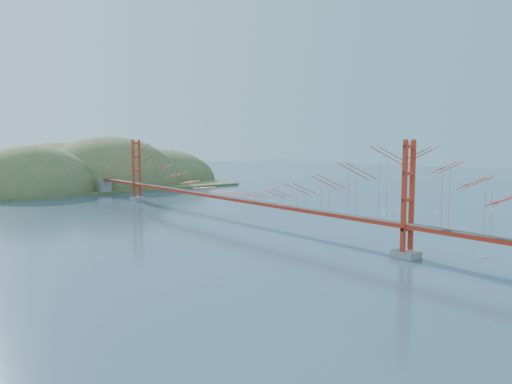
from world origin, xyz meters
TOP-DOWN VIEW (x-y plane):
  - ground at (0.00, 0.00)m, footprint 320.00×320.00m
  - bridge at (0.00, 0.18)m, footprint 2.20×94.40m
  - far_headlands at (2.21, 68.52)m, footprint 84.00×58.00m
  - sailboat_15 at (33.44, 29.49)m, footprint 0.54×0.55m
  - sailboat_11 at (42.26, 8.98)m, footprint 0.64×0.64m
  - sailboat_5 at (47.93, -2.32)m, footprint 0.65×0.65m
  - sailboat_14 at (21.90, -11.14)m, footprint 0.68×0.68m
  - sailboat_2 at (27.49, -1.20)m, footprint 0.53×0.46m
  - sailboat_9 at (40.11, 21.50)m, footprint 0.44×0.50m
  - sailboat_10 at (6.05, -34.65)m, footprint 0.41×0.49m
  - sailboat_3 at (18.28, 11.50)m, footprint 0.65×0.65m
  - sailboat_7 at (37.22, 17.63)m, footprint 0.68×0.68m
  - sailboat_8 at (29.04, 7.62)m, footprint 0.61×0.61m
  - sailboat_1 at (31.21, 17.48)m, footprint 0.63×0.63m
  - sailboat_0 at (25.09, -8.41)m, footprint 0.56×0.60m
  - sailboat_16 at (19.95, 21.22)m, footprint 0.59×0.59m
  - sailboat_12 at (21.63, 33.16)m, footprint 0.51×0.49m
  - sailboat_13 at (39.65, -19.52)m, footprint 0.54×0.54m
  - sailboat_17 at (43.34, 27.19)m, footprint 0.65×0.63m
  - sailboat_6 at (27.78, -9.49)m, footprint 0.63×0.63m
  - sailboat_extra_0 at (30.37, -14.92)m, footprint 0.61×0.58m

SIDE VIEW (x-z plane):
  - ground at x=0.00m, z-range 0.00..0.00m
  - far_headlands at x=2.21m, z-range -12.50..12.50m
  - sailboat_10 at x=6.05m, z-range -0.15..0.42m
  - sailboat_12 at x=21.63m, z-range -0.15..0.42m
  - sailboat_9 at x=40.11m, z-range -0.15..0.42m
  - sailboat_13 at x=39.65m, z-range -0.15..0.43m
  - sailboat_2 at x=27.49m, z-range -0.16..0.45m
  - sailboat_15 at x=33.44m, z-range -0.17..0.45m
  - sailboat_16 at x=19.95m, z-range -0.18..0.47m
  - sailboat_8 at x=29.04m, z-range -0.18..0.47m
  - sailboat_1 at x=31.21m, z-range -0.18..0.48m
  - sailboat_0 at x=25.09m, z-range -0.19..0.48m
  - sailboat_3 at x=18.28m, z-range -0.19..0.49m
  - sailboat_6 at x=27.78m, z-range -0.19..0.50m
  - sailboat_extra_0 at x=30.37m, z-range -0.19..0.50m
  - sailboat_11 at x=42.26m, z-range -0.20..0.51m
  - sailboat_14 at x=21.90m, z-range -0.20..0.51m
  - sailboat_5 at x=47.93m, z-range -0.20..0.51m
  - sailboat_17 at x=43.34m, z-range -0.21..0.52m
  - sailboat_7 at x=37.22m, z-range -0.21..0.53m
  - bridge at x=0.00m, z-range 1.01..13.01m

